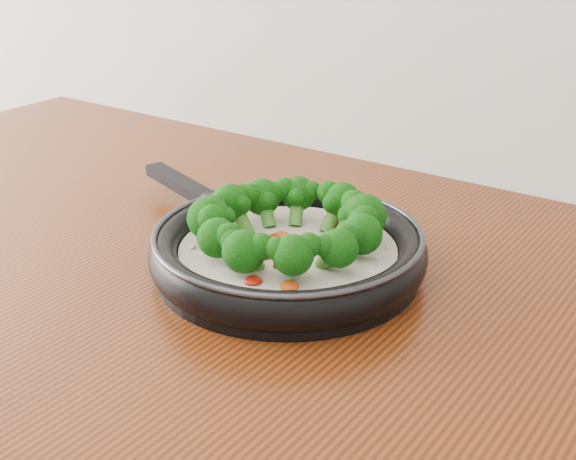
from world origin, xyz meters
The scene contains 1 object.
skillet centered at (0.03, 1.11, 0.93)m, with size 0.48×0.37×0.09m.
Camera 1 is at (0.45, 0.52, 1.27)m, focal length 46.94 mm.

